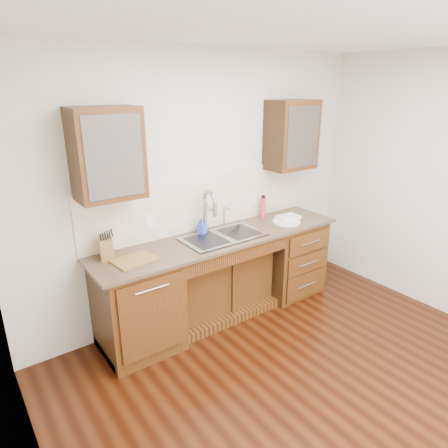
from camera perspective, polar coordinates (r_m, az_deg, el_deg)
ground at (r=3.64m, az=14.14°, el=-22.90°), size 4.00×3.50×0.10m
ceiling at (r=2.74m, az=19.51°, el=26.44°), size 4.00×3.50×0.10m
wall_back at (r=4.18m, az=-3.22°, el=5.37°), size 4.00×0.10×2.70m
wall_left at (r=1.92m, az=-27.00°, el=-15.12°), size 0.10×3.50×2.70m
base_cabinet_left at (r=3.82m, az=-12.22°, el=-11.32°), size 0.70×0.62×0.88m
base_cabinet_center at (r=4.33m, az=-1.02°, el=-8.28°), size 1.20×0.44×0.70m
base_cabinet_right at (r=4.79m, az=9.00°, el=-4.52°), size 0.70×0.62×0.88m
countertop at (r=4.03m, az=-0.21°, el=-1.98°), size 2.70×0.65×0.03m
backsplash at (r=4.17m, az=-2.73°, el=3.27°), size 2.70×0.02×0.59m
sink at (r=4.04m, az=-0.08°, el=-2.97°), size 0.84×0.46×0.19m
faucet at (r=4.08m, az=-2.77°, el=1.52°), size 0.04×0.04×0.40m
filter_tap at (r=4.25m, az=-0.01°, el=1.14°), size 0.02×0.02×0.24m
upper_cabinet_left at (r=3.44m, az=-16.39°, el=9.59°), size 0.55×0.34×0.75m
upper_cabinet_right at (r=4.58m, az=9.60°, el=12.43°), size 0.55×0.34×0.75m
outlet_left at (r=3.89m, az=-10.64°, el=0.40°), size 0.08×0.01×0.12m
outlet_right at (r=4.56m, az=4.24°, el=3.55°), size 0.08×0.01×0.12m
soap_bottle at (r=4.06m, az=-3.16°, el=-0.37°), size 0.10×0.10×0.17m
water_bottle at (r=4.57m, az=5.59°, el=2.33°), size 0.07×0.07×0.23m
plate at (r=4.46m, az=8.91°, el=0.27°), size 0.39×0.39×0.02m
dish_towel at (r=4.53m, az=9.17°, el=0.93°), size 0.25×0.19×0.04m
knife_block at (r=3.64m, az=-16.48°, el=-3.32°), size 0.15×0.20×0.20m
cutting_board at (r=3.57m, az=-12.63°, el=-5.04°), size 0.39×0.30×0.02m
cup_left_a at (r=3.42m, az=-17.35°, el=8.60°), size 0.15×0.15×0.10m
cup_left_b at (r=3.49m, az=-14.46°, el=9.03°), size 0.12×0.12×0.10m
cup_right_a at (r=4.55m, az=9.13°, el=11.81°), size 0.14×0.14×0.11m
cup_right_b at (r=4.63m, az=10.10°, el=11.75°), size 0.09×0.09×0.09m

